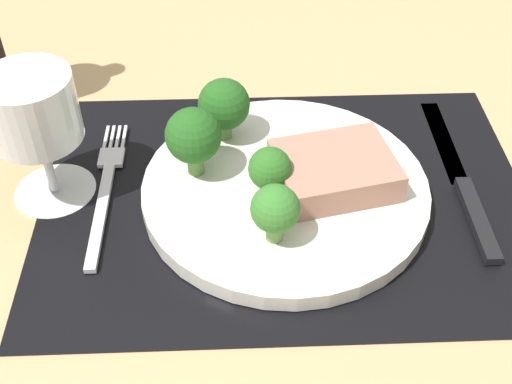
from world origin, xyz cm
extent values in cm
cube|color=tan|center=(0.00, 0.00, -1.50)|extent=(140.00, 110.00, 3.00)
cube|color=black|center=(0.00, 0.00, 0.15)|extent=(44.39, 31.78, 0.30)
cylinder|color=silver|center=(0.00, 0.00, 1.10)|extent=(25.85, 25.85, 1.60)
cube|color=tan|center=(4.31, 0.16, 3.31)|extent=(11.72, 10.14, 2.82)
cylinder|color=#5B8942|center=(-1.50, -1.25, 2.56)|extent=(1.68, 1.68, 1.32)
sphere|color=#2D6B23|center=(-1.50, -1.25, 4.83)|extent=(3.78, 3.78, 3.78)
cylinder|color=#5B8942|center=(-8.05, 1.94, 2.93)|extent=(1.49, 1.49, 2.05)
sphere|color=#235B1E|center=(-8.05, 1.94, 6.09)|extent=(5.02, 5.02, 5.02)
cylinder|color=#5B8942|center=(-5.37, 7.04, 2.75)|extent=(1.32, 1.32, 1.71)
sphere|color=#235B1E|center=(-5.37, 7.04, 5.69)|extent=(4.91, 4.91, 4.91)
cylinder|color=#6B994C|center=(-1.37, -6.57, 2.73)|extent=(1.43, 1.43, 1.66)
sphere|color=#387A2D|center=(-1.37, -6.57, 5.27)|extent=(4.01, 4.01, 4.01)
cube|color=silver|center=(-16.48, -2.00, 0.55)|extent=(1.00, 13.00, 0.50)
cube|color=silver|center=(-16.48, 5.80, 0.55)|extent=(2.40, 2.60, 0.40)
cube|color=silver|center=(-17.38, 8.90, 0.55)|extent=(0.30, 3.60, 0.35)
cube|color=silver|center=(-16.78, 8.90, 0.55)|extent=(0.30, 3.60, 0.35)
cube|color=silver|center=(-16.18, 8.90, 0.55)|extent=(0.30, 3.60, 0.35)
cube|color=silver|center=(-15.58, 8.90, 0.55)|extent=(0.30, 3.60, 0.35)
cube|color=black|center=(16.60, -3.90, 0.70)|extent=(1.40, 10.00, 0.80)
cube|color=silver|center=(16.60, 7.60, 0.45)|extent=(1.80, 13.00, 0.30)
cylinder|color=silver|center=(-21.20, 1.75, 0.20)|extent=(7.46, 7.46, 0.40)
cylinder|color=silver|center=(-21.20, 1.75, 3.46)|extent=(0.80, 0.80, 6.12)
cylinder|color=silver|center=(-21.20, 1.75, 9.50)|extent=(7.66, 7.66, 5.97)
cylinder|color=tan|center=(-21.20, 1.75, 8.05)|extent=(6.74, 6.74, 3.08)
camera|label=1|loc=(-4.28, -43.05, 41.54)|focal=45.80mm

